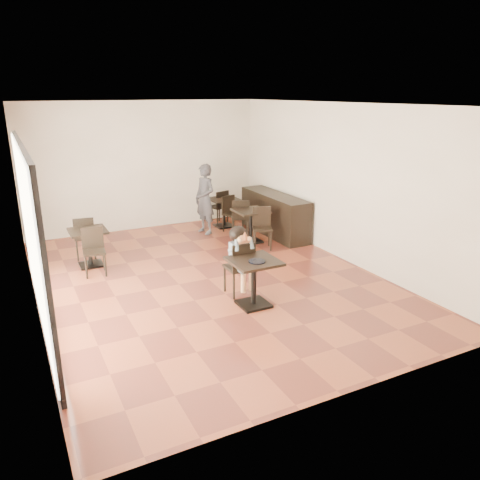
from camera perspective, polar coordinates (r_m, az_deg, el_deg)
floor at (r=8.94m, az=-3.90°, el=-4.75°), size 6.00×8.00×0.01m
ceiling at (r=8.27m, az=-4.38°, el=16.21°), size 6.00×8.00×0.01m
wall_back at (r=12.19m, az=-11.55°, el=8.82°), size 6.00×0.01×3.20m
wall_front at (r=5.15m, az=13.48°, el=-3.34°), size 6.00×0.01×3.20m
wall_left at (r=7.84m, az=-24.78°, el=2.73°), size 0.01×8.00×3.20m
wall_right at (r=9.98m, az=12.06°, el=6.88°), size 0.01×8.00×3.20m
storefront_window at (r=7.41m, az=-24.15°, el=0.39°), size 0.04×4.50×2.60m
child_table at (r=7.71m, az=1.68°, el=-5.25°), size 0.76×0.76×0.80m
child_chair at (r=8.13m, az=-0.16°, el=-3.38°), size 0.43×0.43×0.97m
child at (r=8.09m, az=-0.16°, el=-2.55°), size 0.43×0.61×1.22m
plate at (r=7.48m, az=2.08°, el=-2.62°), size 0.27×0.27×0.02m
pizza_slice at (r=7.78m, az=0.47°, el=0.10°), size 0.28×0.22×0.07m
adult_patron at (r=11.61m, az=-4.30°, el=4.99°), size 0.56×0.72×1.73m
cafe_table_mid at (r=10.97m, az=1.32°, el=1.71°), size 0.96×0.96×0.77m
cafe_table_left at (r=9.94m, az=-17.88°, el=-0.91°), size 0.80×0.80×0.76m
cafe_table_back at (r=12.25m, az=-1.98°, el=3.36°), size 0.88×0.88×0.75m
chair_mid_a at (r=11.42m, az=0.02°, el=2.77°), size 0.55×0.55×0.93m
chair_mid_b at (r=10.49m, az=2.73°, el=1.38°), size 0.55×0.55×0.93m
chair_left_a at (r=10.44m, az=-18.42°, el=0.35°), size 0.45×0.45×0.91m
chair_left_b at (r=9.40m, az=-17.36°, el=-1.43°), size 0.45×0.45×0.91m
chair_back_a at (r=12.54m, az=-2.67°, el=4.05°), size 0.50×0.50×0.91m
chair_back_b at (r=11.75m, az=-0.85°, el=3.13°), size 0.50×0.50×0.91m
service_counter at (r=11.62m, az=4.23°, el=3.16°), size 0.60×2.40×1.00m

